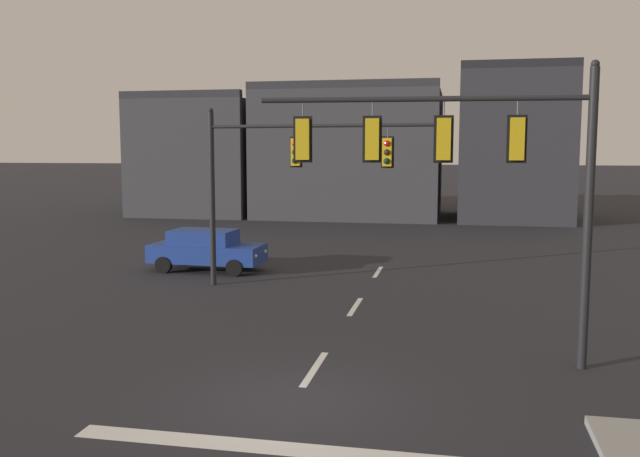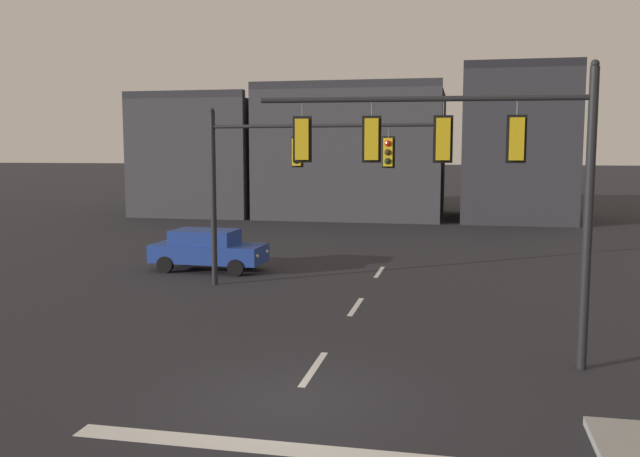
{
  "view_description": "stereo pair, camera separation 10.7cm",
  "coord_description": "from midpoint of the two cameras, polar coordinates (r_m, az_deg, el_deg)",
  "views": [
    {
      "loc": [
        2.96,
        -12.09,
        4.75
      ],
      "look_at": [
        -0.42,
        4.69,
        2.76
      ],
      "focal_mm": 38.34,
      "sensor_mm": 36.0,
      "label": 1
    },
    {
      "loc": [
        3.06,
        -12.07,
        4.75
      ],
      "look_at": [
        -0.42,
        4.69,
        2.76
      ],
      "focal_mm": 38.34,
      "sensor_mm": 36.0,
      "label": 2
    }
  ],
  "objects": [
    {
      "name": "signal_mast_far_side",
      "position": [
        23.02,
        -3.21,
        5.12
      ],
      "size": [
        8.07,
        0.84,
        6.16
      ],
      "color": "black",
      "rests_on": "ground"
    },
    {
      "name": "ground_plane",
      "position": [
        13.32,
        -2.16,
        -14.26
      ],
      "size": [
        400.0,
        400.0,
        0.0
      ],
      "primitive_type": "plane",
      "color": "#232328"
    },
    {
      "name": "stop_bar_paint",
      "position": [
        11.54,
        -4.67,
        -17.68
      ],
      "size": [
        6.4,
        0.5,
        0.01
      ],
      "primitive_type": "cube",
      "color": "silver",
      "rests_on": "ground"
    },
    {
      "name": "building_row",
      "position": [
        49.13,
        2.25,
        6.22
      ],
      "size": [
        29.94,
        10.57,
        10.16
      ],
      "color": "#38383D",
      "rests_on": "ground"
    },
    {
      "name": "car_lot_nearside",
      "position": [
        27.12,
        -9.24,
        -1.69
      ],
      "size": [
        4.51,
        2.06,
        1.61
      ],
      "color": "navy",
      "rests_on": "ground"
    },
    {
      "name": "lane_centreline",
      "position": [
        15.16,
        -0.31,
        -11.61
      ],
      "size": [
        0.16,
        26.4,
        0.01
      ],
      "color": "silver",
      "rests_on": "ground"
    },
    {
      "name": "signal_mast_near_side",
      "position": [
        15.12,
        12.6,
        5.57
      ],
      "size": [
        7.15,
        0.66,
        6.6
      ],
      "color": "black",
      "rests_on": "ground"
    }
  ]
}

